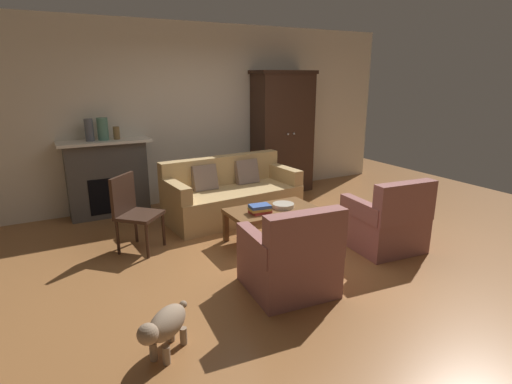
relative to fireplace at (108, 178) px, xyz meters
The scene contains 15 objects.
ground_plane 2.83m from the fireplace, 56.00° to the right, with size 9.60×9.60×0.00m, color #9E6638.
back_wall 1.78m from the fireplace, ahead, with size 7.20×0.10×2.80m, color silver.
fireplace is the anchor object (origin of this frame).
armoire 2.99m from the fireplace, ahead, with size 1.06×0.57×2.09m.
couch 1.83m from the fireplace, 31.94° to the right, with size 1.97×0.98×0.86m.
coffee_table 2.57m from the fireplace, 51.38° to the right, with size 1.10×0.60×0.42m.
fruit_bowl 2.68m from the fireplace, 49.24° to the right, with size 0.27×0.27×0.05m, color beige.
book_stack 2.50m from the fireplace, 56.22° to the right, with size 0.27×0.20×0.10m.
mantel_vase_slate 0.73m from the fireplace, behind, with size 0.12×0.12×0.31m, color #565B66.
mantel_vase_jade 0.71m from the fireplace, 90.00° to the right, with size 0.15×0.15×0.31m, color slate.
mantel_vase_bronze 0.67m from the fireplace, ahead, with size 0.09×0.09×0.18m, color olive.
armchair_near_left 3.36m from the fireplace, 70.60° to the right, with size 0.84×0.83×0.88m.
armchair_near_right 3.92m from the fireplace, 47.13° to the right, with size 0.84×0.84×0.88m.
side_chair_wooden 1.45m from the fireplace, 88.58° to the right, with size 0.62×0.62×0.90m.
dog 3.53m from the fireplace, 93.35° to the right, with size 0.47×0.44×0.39m.
Camera 1 is at (-2.41, -3.81, 2.00)m, focal length 28.64 mm.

